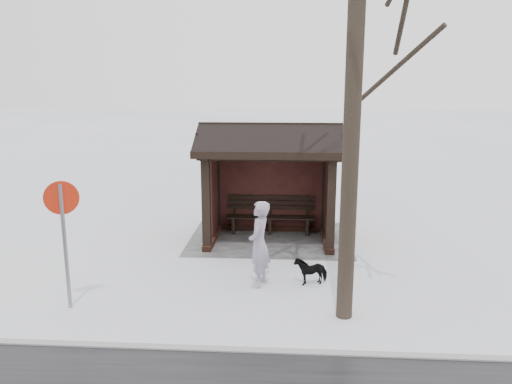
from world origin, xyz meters
TOP-DOWN VIEW (x-y plane):
  - ground at (0.00, 0.00)m, footprint 120.00×120.00m
  - kerb at (0.00, 5.50)m, footprint 120.00×0.15m
  - trampled_patch at (0.00, -0.20)m, footprint 4.20×3.20m
  - bus_shelter at (0.00, -0.16)m, footprint 3.60×2.40m
  - pedestrian at (0.10, 2.91)m, footprint 0.55×0.72m
  - dog at (-0.97, 2.74)m, footprint 0.73×0.51m
  - road_sign at (3.54, 4.16)m, footprint 0.58×0.25m

SIDE VIEW (x-z plane):
  - ground at x=0.00m, z-range 0.00..0.00m
  - trampled_patch at x=0.00m, z-range 0.00..0.02m
  - kerb at x=0.00m, z-range -0.02..0.04m
  - dog at x=-0.97m, z-range 0.00..0.56m
  - pedestrian at x=0.10m, z-range 0.00..1.77m
  - road_sign at x=3.54m, z-range 0.52..2.92m
  - bus_shelter at x=0.00m, z-range 0.62..3.71m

